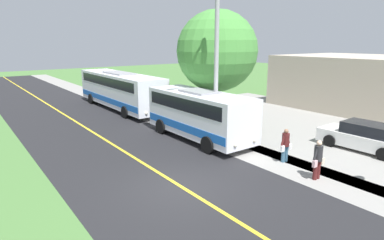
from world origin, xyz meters
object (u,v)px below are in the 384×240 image
object	(u,v)px
pedestrian_waiting	(285,144)
shuttle_bus_front	(199,113)
pedestrian_with_bags	(318,159)
parked_car_near	(365,137)
street_light_pole	(215,61)
tree_curbside	(217,51)
transit_bus_rear	(120,89)

from	to	relation	value
pedestrian_waiting	shuttle_bus_front	bearing A→B (deg)	-79.69
pedestrian_with_bags	parked_car_near	size ratio (longest dim) A/B	0.37
pedestrian_with_bags	parked_car_near	distance (m)	5.37
pedestrian_with_bags	parked_car_near	xyz separation A→B (m)	(-5.33, -0.66, -0.20)
pedestrian_waiting	parked_car_near	world-z (taller)	pedestrian_waiting
shuttle_bus_front	street_light_pole	world-z (taller)	street_light_pole
street_light_pole	tree_curbside	bearing A→B (deg)	-132.69
street_light_pole	tree_curbside	size ratio (longest dim) A/B	1.08
shuttle_bus_front	transit_bus_rear	bearing A→B (deg)	-90.31
shuttle_bus_front	tree_curbside	world-z (taller)	tree_curbside
transit_bus_rear	street_light_pole	size ratio (longest dim) A/B	1.42
street_light_pole	transit_bus_rear	bearing A→B (deg)	-88.45
pedestrian_with_bags	street_light_pole	size ratio (longest dim) A/B	0.20
pedestrian_with_bags	parked_car_near	world-z (taller)	pedestrian_with_bags
transit_bus_rear	street_light_pole	xyz separation A→B (m)	(-0.32, 11.76, 2.81)
parked_car_near	tree_curbside	xyz separation A→B (m)	(2.83, -8.60, 4.23)
transit_bus_rear	street_light_pole	bearing A→B (deg)	91.55
shuttle_bus_front	pedestrian_waiting	size ratio (longest dim) A/B	4.64
shuttle_bus_front	parked_car_near	size ratio (longest dim) A/B	1.68
pedestrian_with_bags	pedestrian_waiting	world-z (taller)	pedestrian_with_bags
parked_car_near	tree_curbside	size ratio (longest dim) A/B	0.59
shuttle_bus_front	parked_car_near	distance (m)	8.87
street_light_pole	tree_curbside	world-z (taller)	street_light_pole
street_light_pole	pedestrian_waiting	bearing A→B (deg)	97.53
shuttle_bus_front	street_light_pole	bearing A→B (deg)	114.02
shuttle_bus_front	parked_car_near	world-z (taller)	shuttle_bus_front
parked_car_near	tree_curbside	bearing A→B (deg)	-71.76
transit_bus_rear	pedestrian_with_bags	distance (m)	18.31
transit_bus_rear	tree_curbside	world-z (taller)	tree_curbside
parked_car_near	tree_curbside	distance (m)	10.00
shuttle_bus_front	transit_bus_rear	xyz separation A→B (m)	(-0.06, -10.91, 0.11)
pedestrian_with_bags	street_light_pole	world-z (taller)	street_light_pole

